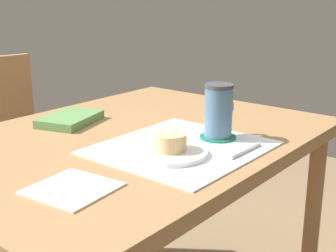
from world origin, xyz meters
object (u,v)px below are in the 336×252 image
(pastry_plate, at_px, (170,153))
(coffee_mug, at_px, (219,110))
(dining_table, at_px, (131,166))
(small_book, at_px, (70,119))
(pastry, at_px, (170,142))
(wooden_chair, at_px, (3,162))

(pastry_plate, bearing_deg, coffee_mug, -4.53)
(dining_table, xyz_separation_m, small_book, (-0.02, 0.22, 0.10))
(dining_table, height_order, pastry_plate, pastry_plate)
(pastry_plate, bearing_deg, pastry, 0.00)
(small_book, bearing_deg, pastry, -112.91)
(pastry, distance_m, small_book, 0.41)
(pastry_plate, height_order, small_book, small_book)
(pastry_plate, xyz_separation_m, coffee_mug, (0.18, -0.01, 0.07))
(pastry, relative_size, small_book, 0.43)
(coffee_mug, relative_size, small_book, 0.76)
(pastry_plate, relative_size, small_book, 0.97)
(coffee_mug, bearing_deg, small_book, 108.65)
(wooden_chair, height_order, pastry, wooden_chair)
(pastry_plate, distance_m, small_book, 0.40)
(wooden_chair, distance_m, coffee_mug, 0.96)
(dining_table, distance_m, pastry, 0.23)
(wooden_chair, relative_size, small_book, 4.77)
(pastry_plate, xyz_separation_m, small_book, (0.04, 0.40, 0.00))
(dining_table, xyz_separation_m, pastry_plate, (-0.06, -0.18, 0.10))
(wooden_chair, bearing_deg, small_book, 91.54)
(coffee_mug, bearing_deg, wooden_chair, 95.31)
(pastry_plate, height_order, coffee_mug, coffee_mug)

